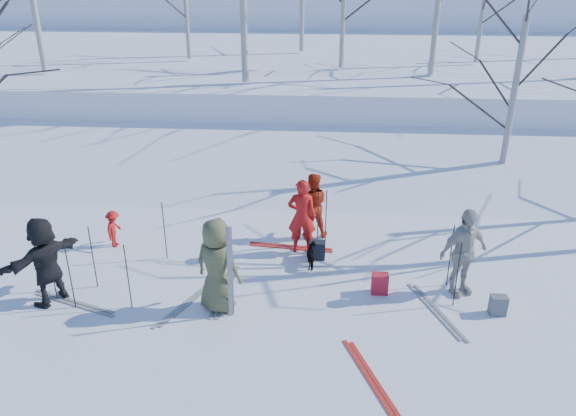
# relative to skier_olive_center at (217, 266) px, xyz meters

# --- Properties ---
(ground) EXTENTS (120.00, 120.00, 0.00)m
(ground) POSITION_rel_skier_olive_center_xyz_m (1.17, 0.26, -0.91)
(ground) COLOR white
(ground) RESTS_ON ground
(snow_ramp) EXTENTS (70.00, 9.49, 4.12)m
(snow_ramp) POSITION_rel_skier_olive_center_xyz_m (1.17, 7.26, -0.76)
(snow_ramp) COLOR white
(snow_ramp) RESTS_ON ground
(snow_plateau) EXTENTS (70.00, 18.00, 2.20)m
(snow_plateau) POSITION_rel_skier_olive_center_xyz_m (1.17, 17.26, 0.09)
(snow_plateau) COLOR white
(snow_plateau) RESTS_ON ground
(far_hill) EXTENTS (90.00, 30.00, 6.00)m
(far_hill) POSITION_rel_skier_olive_center_xyz_m (1.17, 38.26, 1.09)
(far_hill) COLOR white
(far_hill) RESTS_ON ground
(skier_olive_center) EXTENTS (1.04, 0.86, 1.83)m
(skier_olive_center) POSITION_rel_skier_olive_center_xyz_m (0.00, 0.00, 0.00)
(skier_olive_center) COLOR #4C5030
(skier_olive_center) RESTS_ON ground
(skier_red_north) EXTENTS (0.65, 0.45, 1.73)m
(skier_red_north) POSITION_rel_skier_olive_center_xyz_m (1.43, 2.29, -0.05)
(skier_red_north) COLOR red
(skier_red_north) RESTS_ON ground
(skier_redor_behind) EXTENTS (0.80, 0.65, 1.55)m
(skier_redor_behind) POSITION_rel_skier_olive_center_xyz_m (1.63, 3.10, -0.14)
(skier_redor_behind) COLOR #B2290D
(skier_redor_behind) RESTS_ON ground
(skier_red_seated) EXTENTS (0.35, 0.57, 0.86)m
(skier_red_seated) POSITION_rel_skier_olive_center_xyz_m (-2.79, 2.26, -0.48)
(skier_red_seated) COLOR red
(skier_red_seated) RESTS_ON ground
(skier_cream_east) EXTENTS (1.14, 0.87, 1.79)m
(skier_cream_east) POSITION_rel_skier_olive_center_xyz_m (4.58, 0.85, -0.02)
(skier_cream_east) COLOR beige
(skier_cream_east) RESTS_ON ground
(skier_grey_west) EXTENTS (1.28, 1.66, 1.75)m
(skier_grey_west) POSITION_rel_skier_olive_center_xyz_m (-3.23, 0.01, -0.04)
(skier_grey_west) COLOR black
(skier_grey_west) RESTS_ON ground
(dog) EXTENTS (0.36, 0.60, 0.48)m
(dog) POSITION_rel_skier_olive_center_xyz_m (1.70, 1.66, -0.68)
(dog) COLOR black
(dog) RESTS_ON ground
(upright_ski_left) EXTENTS (0.12, 0.17, 1.90)m
(upright_ski_left) POSITION_rel_skier_olive_center_xyz_m (0.27, -0.29, 0.04)
(upright_ski_left) COLOR silver
(upright_ski_left) RESTS_ON ground
(upright_ski_right) EXTENTS (0.13, 0.23, 1.89)m
(upright_ski_right) POSITION_rel_skier_olive_center_xyz_m (0.30, -0.27, 0.04)
(upright_ski_right) COLOR silver
(upright_ski_right) RESTS_ON ground
(ski_pair_a) EXTENTS (1.46, 2.03, 0.02)m
(ski_pair_a) POSITION_rel_skier_olive_center_xyz_m (4.05, 0.16, -0.90)
(ski_pair_a) COLOR silver
(ski_pair_a) RESTS_ON ground
(ski_pair_b) EXTENTS (1.48, 2.03, 0.02)m
(ski_pair_b) POSITION_rel_skier_olive_center_xyz_m (2.72, -1.74, -0.90)
(ski_pair_b) COLOR red
(ski_pair_b) RESTS_ON ground
(ski_pair_c) EXTENTS (1.66, 2.05, 0.02)m
(ski_pair_c) POSITION_rel_skier_olive_center_xyz_m (-0.62, 0.15, -0.90)
(ski_pair_c) COLOR silver
(ski_pair_c) RESTS_ON ground
(ski_pair_d) EXTENTS (1.42, 2.03, 0.02)m
(ski_pair_d) POSITION_rel_skier_olive_center_xyz_m (-2.80, -0.05, -0.90)
(ski_pair_d) COLOR silver
(ski_pair_d) RESTS_ON ground
(ski_pair_e) EXTENTS (0.61, 1.94, 0.02)m
(ski_pair_e) POSITION_rel_skier_olive_center_xyz_m (1.18, 2.45, -0.90)
(ski_pair_e) COLOR red
(ski_pair_e) RESTS_ON ground
(ski_pair_f) EXTENTS (0.42, 1.92, 0.02)m
(ski_pair_f) POSITION_rel_skier_olive_center_xyz_m (0.00, 0.56, -0.90)
(ski_pair_f) COLOR silver
(ski_pair_f) RESTS_ON ground
(ski_pole_a) EXTENTS (0.02, 0.02, 1.34)m
(ski_pole_a) POSITION_rel_skier_olive_center_xyz_m (-1.48, 1.78, -0.24)
(ski_pole_a) COLOR black
(ski_pole_a) RESTS_ON ground
(ski_pole_b) EXTENTS (0.02, 0.02, 1.34)m
(ski_pole_b) POSITION_rel_skier_olive_center_xyz_m (4.41, 1.10, -0.24)
(ski_pole_b) COLOR black
(ski_pole_b) RESTS_ON ground
(ski_pole_c) EXTENTS (0.02, 0.02, 1.34)m
(ski_pole_c) POSITION_rel_skier_olive_center_xyz_m (-2.71, -0.18, -0.24)
(ski_pole_c) COLOR black
(ski_pole_c) RESTS_ON ground
(ski_pole_d) EXTENTS (0.02, 0.02, 1.34)m
(ski_pole_d) POSITION_rel_skier_olive_center_xyz_m (1.96, 2.68, -0.24)
(ski_pole_d) COLOR black
(ski_pole_d) RESTS_ON ground
(ski_pole_e) EXTENTS (0.02, 0.02, 1.34)m
(ski_pole_e) POSITION_rel_skier_olive_center_xyz_m (-1.65, -0.10, -0.24)
(ski_pole_e) COLOR black
(ski_pole_e) RESTS_ON ground
(ski_pole_f) EXTENTS (0.02, 0.02, 1.34)m
(ski_pole_f) POSITION_rel_skier_olive_center_xyz_m (4.40, 0.39, -0.24)
(ski_pole_f) COLOR black
(ski_pole_f) RESTS_ON ground
(ski_pole_g) EXTENTS (0.02, 0.02, 1.34)m
(ski_pole_g) POSITION_rel_skier_olive_center_xyz_m (1.78, 2.61, -0.24)
(ski_pole_g) COLOR black
(ski_pole_g) RESTS_ON ground
(ski_pole_h) EXTENTS (0.02, 0.02, 1.34)m
(ski_pole_h) POSITION_rel_skier_olive_center_xyz_m (-2.56, 0.55, -0.24)
(ski_pole_h) COLOR black
(ski_pole_h) RESTS_ON ground
(ski_pole_i) EXTENTS (0.02, 0.02, 1.34)m
(ski_pole_i) POSITION_rel_skier_olive_center_xyz_m (-3.22, 0.14, -0.24)
(ski_pole_i) COLOR black
(ski_pole_i) RESTS_ON ground
(backpack_red) EXTENTS (0.32, 0.22, 0.42)m
(backpack_red) POSITION_rel_skier_olive_center_xyz_m (3.04, 0.72, -0.70)
(backpack_red) COLOR #B01B28
(backpack_red) RESTS_ON ground
(backpack_grey) EXTENTS (0.30, 0.20, 0.38)m
(backpack_grey) POSITION_rel_skier_olive_center_xyz_m (5.15, 0.16, -0.72)
(backpack_grey) COLOR #575A5F
(backpack_grey) RESTS_ON ground
(backpack_dark) EXTENTS (0.34, 0.24, 0.40)m
(backpack_dark) POSITION_rel_skier_olive_center_xyz_m (1.79, 2.01, -0.71)
(backpack_dark) COLOR black
(backpack_dark) RESTS_ON ground
(birch_plateau_a) EXTENTS (3.44, 3.44, 4.05)m
(birch_plateau_a) POSITION_rel_skier_olive_center_xyz_m (7.63, 13.88, 3.31)
(birch_plateau_a) COLOR silver
(birch_plateau_a) RESTS_ON snow_plateau
(birch_plateau_c) EXTENTS (3.70, 3.70, 4.43)m
(birch_plateau_c) POSITION_rel_skier_olive_center_xyz_m (-3.63, 13.87, 3.50)
(birch_plateau_c) COLOR silver
(birch_plateau_c) RESTS_ON snow_plateau
(birch_plateau_d) EXTENTS (3.88, 3.88, 4.68)m
(birch_plateau_d) POSITION_rel_skier_olive_center_xyz_m (2.40, 12.40, 3.63)
(birch_plateau_d) COLOR silver
(birch_plateau_d) RESTS_ON snow_plateau
(birch_edge_e) EXTENTS (3.87, 3.87, 4.67)m
(birch_edge_e) POSITION_rel_skier_olive_center_xyz_m (6.91, 6.61, 1.42)
(birch_edge_e) COLOR silver
(birch_edge_e) RESTS_ON ground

